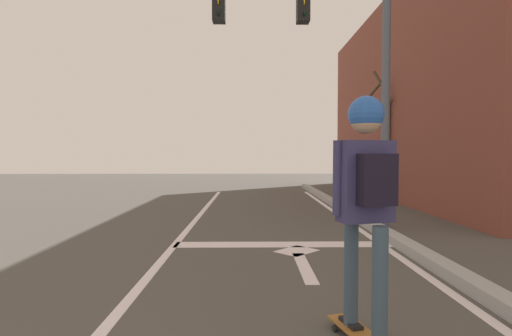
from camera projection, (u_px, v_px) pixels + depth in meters
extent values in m
cube|color=silver|center=(158.00, 264.00, 5.21)|extent=(0.12, 20.00, 0.01)
cube|color=silver|center=(409.00, 264.00, 5.25)|extent=(0.12, 20.00, 0.01)
cube|color=silver|center=(283.00, 244.00, 6.37)|extent=(3.38, 0.40, 0.01)
cube|color=silver|center=(304.00, 267.00, 5.10)|extent=(0.16, 1.40, 0.01)
cube|color=silver|center=(297.00, 251.00, 5.95)|extent=(0.71, 0.71, 0.01)
cube|color=#989A9A|center=(428.00, 258.00, 5.25)|extent=(0.24, 24.00, 0.14)
cube|color=#B2B2B7|center=(345.00, 323.00, 3.27)|extent=(0.16, 0.09, 0.01)
cylinder|color=black|center=(335.00, 328.00, 3.25)|extent=(0.04, 0.06, 0.06)
cylinder|color=black|center=(355.00, 326.00, 3.29)|extent=(0.04, 0.06, 0.06)
cylinder|color=#384C5C|center=(351.00, 271.00, 3.17)|extent=(0.11, 0.11, 0.84)
cube|color=black|center=(351.00, 323.00, 3.18)|extent=(0.15, 0.26, 0.03)
cylinder|color=#384C5C|center=(380.00, 287.00, 2.79)|extent=(0.11, 0.11, 0.84)
cube|color=navy|center=(365.00, 181.00, 2.95)|extent=(0.43, 0.28, 0.59)
cylinder|color=navy|center=(338.00, 178.00, 2.92)|extent=(0.07, 0.08, 0.54)
cylinder|color=navy|center=(388.00, 177.00, 3.04)|extent=(0.07, 0.12, 0.54)
sphere|color=tan|center=(366.00, 118.00, 2.94)|extent=(0.23, 0.23, 0.23)
sphere|color=blue|center=(366.00, 114.00, 2.94)|extent=(0.26, 0.26, 0.26)
cube|color=black|center=(376.00, 180.00, 2.82)|extent=(0.29, 0.20, 0.36)
cylinder|color=#505866|center=(386.00, 96.00, 7.81)|extent=(0.16, 0.16, 5.07)
cube|color=black|center=(303.00, 5.00, 7.73)|extent=(0.24, 0.28, 0.64)
cylinder|color=yellow|center=(304.00, 3.00, 7.58)|extent=(0.02, 0.10, 0.10)
cylinder|color=black|center=(304.00, 13.00, 7.59)|extent=(0.02, 0.10, 0.10)
cube|color=black|center=(219.00, 5.00, 7.71)|extent=(0.24, 0.28, 0.64)
cylinder|color=yellow|center=(218.00, 2.00, 7.56)|extent=(0.02, 0.10, 0.10)
cylinder|color=black|center=(218.00, 13.00, 7.57)|extent=(0.02, 0.10, 0.10)
cylinder|color=brown|center=(385.00, 150.00, 12.31)|extent=(0.25, 0.25, 3.10)
cylinder|color=brown|center=(392.00, 91.00, 12.42)|extent=(0.33, 0.43, 0.80)
cylinder|color=brown|center=(377.00, 87.00, 12.48)|extent=(0.88, 0.67, 0.88)
cylinder|color=brown|center=(383.00, 86.00, 11.99)|extent=(0.54, 0.41, 0.97)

